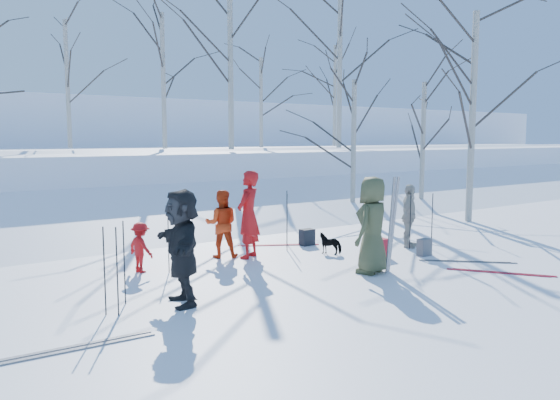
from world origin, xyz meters
TOP-DOWN VIEW (x-y plane):
  - ground at (0.00, 0.00)m, footprint 120.00×120.00m
  - snow_ramp at (0.00, 7.00)m, footprint 70.00×9.49m
  - snow_plateau at (0.00, 17.00)m, footprint 70.00×18.00m
  - far_hill at (0.00, 38.00)m, footprint 90.00×30.00m
  - skier_olive_center at (0.78, -0.54)m, footprint 1.08×0.90m
  - skier_red_north at (-0.50, 2.00)m, footprint 0.84×0.77m
  - skier_redor_behind at (-0.96, 2.38)m, footprint 0.92×0.86m
  - skier_red_seated at (-2.92, 2.10)m, footprint 0.54×0.72m
  - skier_cream_east at (3.30, 0.79)m, footprint 0.96×0.78m
  - skier_grey_west at (-3.12, -0.28)m, footprint 0.93×1.79m
  - dog at (1.25, 1.28)m, footprint 0.51×0.62m
  - upright_ski_left at (1.04, -0.77)m, footprint 0.09×0.16m
  - upright_ski_right at (1.12, -0.76)m, footprint 0.09×0.23m
  - ski_pair_a at (-4.98, -1.22)m, footprint 0.36×1.92m
  - ski_pair_b at (2.84, -2.00)m, footprint 2.00×2.09m
  - ski_pair_c at (0.84, 2.77)m, footprint 1.81×2.07m
  - ski_pair_d at (3.12, -1.03)m, footprint 2.09×2.10m
  - ski_pole_a at (-4.31, -0.13)m, footprint 0.02×0.02m
  - ski_pole_b at (0.64, 2.12)m, footprint 0.02×0.02m
  - ski_pole_c at (3.52, 0.27)m, footprint 0.02×0.02m
  - ski_pole_d at (-4.16, -0.26)m, footprint 0.02×0.02m
  - ski_pole_e at (-3.88, 0.25)m, footprint 0.02×0.02m
  - ski_pole_f at (3.17, 0.63)m, footprint 0.02×0.02m
  - ski_pole_g at (-2.48, 1.76)m, footprint 0.02×0.02m
  - ski_pole_h at (1.09, 2.77)m, footprint 0.02×0.02m
  - backpack_red at (1.91, 0.35)m, footprint 0.32×0.22m
  - backpack_grey at (2.86, -0.07)m, footprint 0.30×0.20m
  - backpack_dark at (1.43, 2.38)m, footprint 0.34×0.24m
  - birch_plateau_a at (-0.63, 16.49)m, footprint 4.37×4.37m
  - birch_plateau_b at (6.76, 12.71)m, footprint 3.39×3.39m
  - birch_plateau_d at (9.33, 10.35)m, footprint 6.22×6.22m
  - birch_plateau_e at (3.58, 9.87)m, footprint 5.37×5.37m
  - birch_plateau_f at (2.08, 12.60)m, footprint 4.32×4.32m
  - birch_plateau_g at (12.67, 14.57)m, footprint 4.32×4.32m
  - birch_edge_b at (8.02, 2.54)m, footprint 5.14×5.14m
  - birch_edge_c at (9.10, 5.40)m, footprint 3.86×3.86m
  - birch_edge_e at (5.88, 5.62)m, footprint 3.79×3.79m

SIDE VIEW (x-z plane):
  - ground at x=0.00m, z-range 0.00..0.00m
  - ski_pair_a at x=-4.98m, z-range 0.00..0.02m
  - ski_pair_b at x=2.84m, z-range 0.00..0.02m
  - ski_pair_c at x=0.84m, z-range 0.00..0.02m
  - ski_pair_d at x=3.12m, z-range 0.00..0.02m
  - snow_ramp at x=0.00m, z-range -1.91..2.21m
  - backpack_grey at x=2.86m, z-range 0.00..0.38m
  - backpack_dark at x=1.43m, z-range 0.00..0.40m
  - backpack_red at x=1.91m, z-range 0.00..0.42m
  - dog at x=1.25m, z-range 0.00..0.48m
  - skier_red_seated at x=-2.92m, z-range 0.00..0.99m
  - ski_pole_a at x=-4.31m, z-range 0.00..1.34m
  - ski_pole_b at x=0.64m, z-range 0.00..1.34m
  - ski_pole_c at x=3.52m, z-range 0.00..1.34m
  - ski_pole_d at x=-4.16m, z-range 0.00..1.34m
  - ski_pole_e at x=-3.88m, z-range 0.00..1.34m
  - ski_pole_f at x=3.17m, z-range 0.00..1.34m
  - ski_pole_g at x=-2.48m, z-range 0.00..1.34m
  - ski_pole_h at x=1.09m, z-range 0.00..1.34m
  - skier_redor_behind at x=-0.96m, z-range 0.00..1.50m
  - skier_cream_east at x=3.30m, z-range 0.00..1.53m
  - skier_grey_west at x=-3.12m, z-range 0.00..1.85m
  - skier_olive_center at x=0.78m, z-range 0.00..1.90m
  - upright_ski_left at x=1.04m, z-range 0.00..1.90m
  - upright_ski_right at x=1.12m, z-range 0.00..1.90m
  - skier_red_north at x=-0.50m, z-range 0.00..1.93m
  - snow_plateau at x=0.00m, z-range -0.10..2.10m
  - far_hill at x=0.00m, z-range -1.00..5.00m
  - birch_edge_e at x=5.88m, z-range 0.00..4.56m
  - birch_edge_c at x=9.10m, z-range 0.00..4.65m
  - birch_edge_b at x=8.02m, z-range 0.00..6.48m
  - birch_plateau_b at x=6.76m, z-range 2.20..6.18m
  - birch_plateau_g at x=12.67m, z-range 2.20..7.51m
  - birch_plateau_f at x=2.08m, z-range 2.20..7.52m
  - birch_plateau_a at x=-0.63m, z-range 2.20..7.59m
  - birch_plateau_e at x=3.58m, z-range 2.20..9.02m
  - birch_plateau_d at x=9.33m, z-range 2.20..10.23m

